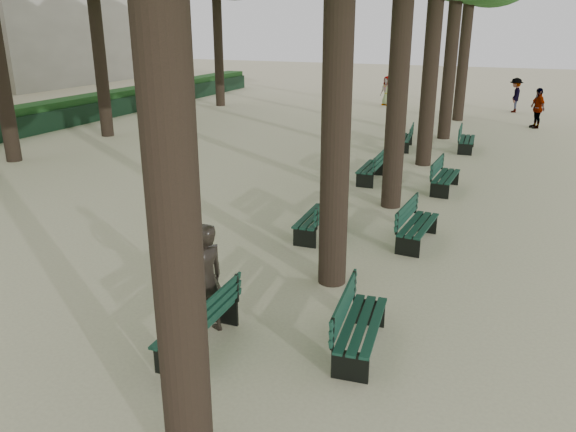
% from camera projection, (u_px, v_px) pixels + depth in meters
% --- Properties ---
extents(ground, '(120.00, 120.00, 0.00)m').
position_uv_depth(ground, '(177.00, 344.00, 8.58)').
color(ground, beige).
rests_on(ground, ground).
extents(bench_left_0, '(0.61, 1.81, 0.92)m').
position_uv_depth(bench_left_0, '(199.00, 331.00, 8.42)').
color(bench_left_0, black).
rests_on(bench_left_0, ground).
extents(bench_left_1, '(0.64, 1.82, 0.92)m').
position_uv_depth(bench_left_1, '(315.00, 224.00, 12.91)').
color(bench_left_1, black).
rests_on(bench_left_1, ground).
extents(bench_left_2, '(0.61, 1.81, 0.92)m').
position_uv_depth(bench_left_2, '(371.00, 172.00, 17.29)').
color(bench_left_2, black).
rests_on(bench_left_2, ground).
extents(bench_left_3, '(0.77, 1.85, 0.92)m').
position_uv_depth(bench_left_3, '(404.00, 142.00, 21.66)').
color(bench_left_3, black).
rests_on(bench_left_3, ground).
extents(bench_right_0, '(0.74, 1.85, 0.92)m').
position_uv_depth(bench_right_0, '(360.00, 334.00, 8.34)').
color(bench_right_0, black).
rests_on(bench_right_0, ground).
extents(bench_right_1, '(0.70, 1.84, 0.92)m').
position_uv_depth(bench_right_1, '(417.00, 232.00, 12.40)').
color(bench_right_1, black).
rests_on(bench_right_1, ground).
extents(bench_right_2, '(0.66, 1.83, 0.92)m').
position_uv_depth(bench_right_2, '(445.00, 182.00, 16.28)').
color(bench_right_2, black).
rests_on(bench_right_2, ground).
extents(bench_right_3, '(0.66, 1.83, 0.92)m').
position_uv_depth(bench_right_3, '(466.00, 144.00, 21.36)').
color(bench_right_3, black).
rests_on(bench_right_3, ground).
extents(man_with_map, '(0.75, 0.82, 1.84)m').
position_uv_depth(man_with_map, '(205.00, 280.00, 8.60)').
color(man_with_map, black).
rests_on(man_with_map, ground).
extents(pedestrian_c, '(0.83, 1.12, 1.83)m').
position_uv_depth(pedestrian_c, '(537.00, 108.00, 25.76)').
color(pedestrian_c, '#262628').
rests_on(pedestrian_c, ground).
extents(pedestrian_d, '(0.89, 0.67, 1.69)m').
position_uv_depth(pedestrian_d, '(387.00, 91.00, 32.86)').
color(pedestrian_d, '#262628').
rests_on(pedestrian_d, ground).
extents(pedestrian_b, '(0.44, 1.20, 1.83)m').
position_uv_depth(pedestrian_b, '(515.00, 95.00, 30.29)').
color(pedestrian_b, '#262628').
rests_on(pedestrian_b, ground).
extents(fence, '(0.08, 42.00, 0.90)m').
position_uv_depth(fence, '(17.00, 128.00, 23.47)').
color(fence, black).
rests_on(fence, ground).
extents(hedge, '(1.20, 42.00, 1.20)m').
position_uv_depth(hedge, '(4.00, 124.00, 23.67)').
color(hedge, '#184719').
rests_on(hedge, ground).
extents(building_far, '(12.00, 16.00, 7.00)m').
position_uv_depth(building_far, '(34.00, 37.00, 45.57)').
color(building_far, '#B7B2A3').
rests_on(building_far, ground).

